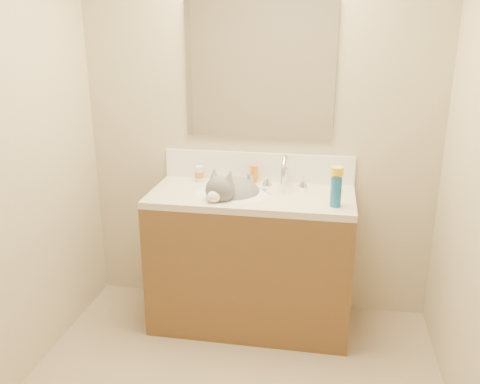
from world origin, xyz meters
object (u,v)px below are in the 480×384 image
at_px(pill_bottle, 199,174).
at_px(spray_can, 336,192).
at_px(vanity_cabinet, 251,262).
at_px(cat, 232,196).
at_px(faucet, 285,174).
at_px(amber_bottle, 254,174).
at_px(basin, 231,205).
at_px(silver_jar, 250,179).

bearing_deg(pill_bottle, spray_can, -20.71).
height_order(vanity_cabinet, cat, cat).
height_order(faucet, amber_bottle, faucet).
relative_size(cat, spray_can, 2.97).
relative_size(vanity_cabinet, faucet, 4.29).
relative_size(vanity_cabinet, amber_bottle, 10.98).
xyz_separation_m(basin, spray_can, (0.60, -0.11, 0.15)).
bearing_deg(spray_can, pill_bottle, 159.29).
bearing_deg(vanity_cabinet, amber_bottle, 94.73).
xyz_separation_m(faucet, cat, (-0.30, -0.15, -0.11)).
distance_m(faucet, spray_can, 0.41).
xyz_separation_m(basin, cat, (0.00, 0.02, 0.05)).
height_order(faucet, silver_jar, faucet).
bearing_deg(silver_jar, amber_bottle, 32.97).
bearing_deg(amber_bottle, cat, -112.86).
relative_size(basin, silver_jar, 8.25).
xyz_separation_m(cat, amber_bottle, (0.10, 0.23, 0.07)).
bearing_deg(basin, pill_bottle, 139.28).
height_order(vanity_cabinet, spray_can, spray_can).
bearing_deg(faucet, pill_bottle, 175.71).
xyz_separation_m(faucet, silver_jar, (-0.22, 0.06, -0.06)).
bearing_deg(silver_jar, spray_can, -33.15).
xyz_separation_m(cat, silver_jar, (0.07, 0.22, 0.05)).
bearing_deg(basin, silver_jar, 71.39).
height_order(vanity_cabinet, faucet, faucet).
relative_size(amber_bottle, spray_can, 0.67).
relative_size(cat, amber_bottle, 4.42).
distance_m(basin, pill_bottle, 0.34).
bearing_deg(vanity_cabinet, pill_bottle, 153.81).
distance_m(silver_jar, spray_can, 0.63).
distance_m(cat, spray_can, 0.62).
bearing_deg(basin, cat, 73.98).
distance_m(basin, spray_can, 0.63).
bearing_deg(vanity_cabinet, faucet, 37.29).
xyz_separation_m(vanity_cabinet, spray_can, (0.48, -0.14, 0.53)).
bearing_deg(spray_can, faucet, 137.45).
bearing_deg(spray_can, cat, 167.92).
bearing_deg(basin, faucet, 29.12).
bearing_deg(cat, silver_jar, 89.62).
distance_m(cat, pill_bottle, 0.32).
relative_size(basin, spray_can, 2.76).
xyz_separation_m(faucet, spray_can, (0.30, -0.28, -0.00)).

